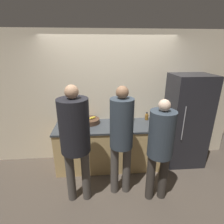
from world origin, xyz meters
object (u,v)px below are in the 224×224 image
object	(u,v)px
refrigerator	(186,121)
person_center	(121,134)
person_right	(160,143)
cup_red	(124,121)
utensil_crock	(131,117)
fruit_bowl	(90,121)
bottle_clear	(121,126)
person_left	(75,134)
bottle_amber	(147,117)

from	to	relation	value
refrigerator	person_center	xyz separation A→B (m)	(-1.40, -0.75, 0.16)
refrigerator	person_right	size ratio (longest dim) A/B	1.12
refrigerator	person_right	xyz separation A→B (m)	(-0.85, -0.93, 0.07)
cup_red	utensil_crock	bearing A→B (deg)	40.89
fruit_bowl	cup_red	xyz separation A→B (m)	(0.66, -0.08, 0.00)
bottle_clear	cup_red	size ratio (longest dim) A/B	1.54
refrigerator	person_right	distance (m)	1.26
person_left	person_center	xyz separation A→B (m)	(0.67, 0.10, -0.07)
person_left	utensil_crock	world-z (taller)	person_left
person_right	fruit_bowl	bearing A→B (deg)	135.02
person_left	fruit_bowl	world-z (taller)	person_left
person_left	utensil_crock	size ratio (longest dim) A/B	7.49
person_right	cup_red	bearing A→B (deg)	111.75
bottle_amber	cup_red	distance (m)	0.52
person_right	bottle_amber	world-z (taller)	person_right
person_center	cup_red	size ratio (longest dim) A/B	18.75
person_left	bottle_clear	distance (m)	1.01
person_left	person_center	world-z (taller)	person_left
refrigerator	utensil_crock	size ratio (longest dim) A/B	7.45
person_right	fruit_bowl	world-z (taller)	person_right
refrigerator	fruit_bowl	world-z (taller)	refrigerator
cup_red	bottle_clear	bearing A→B (deg)	-114.62
person_left	cup_red	world-z (taller)	person_left
bottle_amber	bottle_clear	world-z (taller)	bottle_amber
person_left	person_center	bearing A→B (deg)	8.60
bottle_clear	bottle_amber	bearing A→B (deg)	32.73
fruit_bowl	cup_red	size ratio (longest dim) A/B	3.77
bottle_clear	person_right	bearing A→B (deg)	-57.27
refrigerator	bottle_amber	distance (m)	0.77
person_left	bottle_amber	xyz separation A→B (m)	(1.32, 1.05, -0.20)
utensil_crock	bottle_amber	size ratio (longest dim) A/B	1.53
person_left	fruit_bowl	size ratio (longest dim) A/B	5.10
person_left	bottle_amber	bearing A→B (deg)	38.50
utensil_crock	bottle_clear	bearing A→B (deg)	-126.44
bottle_clear	cup_red	bearing A→B (deg)	65.38
utensil_crock	bottle_amber	bearing A→B (deg)	3.99
refrigerator	bottle_amber	world-z (taller)	refrigerator
bottle_amber	cup_red	world-z (taller)	bottle_amber
person_left	utensil_crock	xyz separation A→B (m)	(0.99, 1.03, -0.18)
person_right	bottle_clear	xyz separation A→B (m)	(-0.48, 0.75, -0.04)
fruit_bowl	utensil_crock	distance (m)	0.82
person_right	utensil_crock	distance (m)	1.12
fruit_bowl	utensil_crock	size ratio (longest dim) A/B	1.47
refrigerator	cup_red	bearing A→B (deg)	178.59
bottle_amber	cup_red	bearing A→B (deg)	-161.36
person_right	bottle_clear	bearing A→B (deg)	122.73
refrigerator	bottle_clear	size ratio (longest dim) A/B	12.42
fruit_bowl	bottle_amber	size ratio (longest dim) A/B	2.25
person_center	utensil_crock	distance (m)	0.99
person_center	fruit_bowl	distance (m)	1.00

